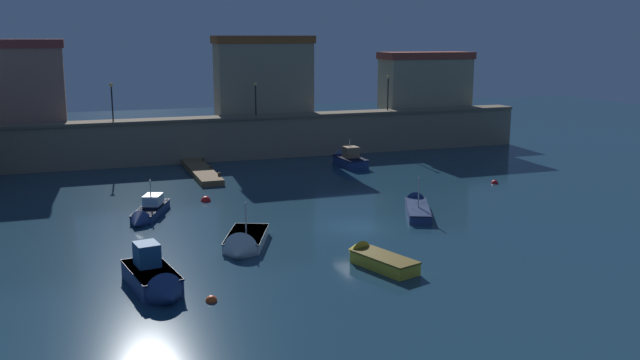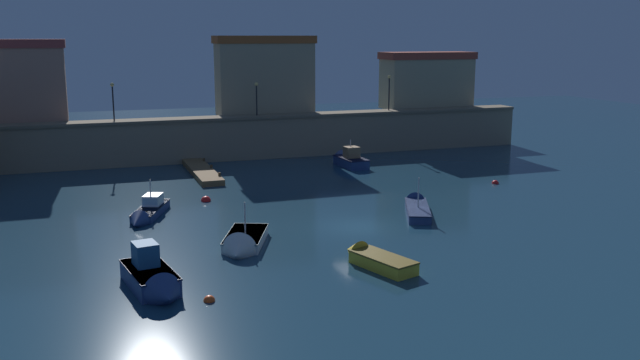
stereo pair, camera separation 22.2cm
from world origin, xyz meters
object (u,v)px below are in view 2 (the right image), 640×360
at_px(moored_boat_0, 153,279).
at_px(mooring_buoy_2, 495,183).
at_px(moored_boat_1, 348,159).
at_px(quay_lamp_0, 113,95).
at_px(quay_lamp_2, 389,87).
at_px(quay_lamp_1, 257,93).
at_px(mooring_buoy_0, 209,301).
at_px(moored_boat_3, 242,244).
at_px(mooring_buoy_1, 206,201).
at_px(moored_boat_2, 417,206).
at_px(moored_boat_7, 373,258).
at_px(moored_boat_6, 147,212).

relative_size(moored_boat_0, mooring_buoy_2, 9.94).
bearing_deg(moored_boat_1, quay_lamp_0, 68.08).
bearing_deg(quay_lamp_2, quay_lamp_1, 180.00).
height_order(moored_boat_1, mooring_buoy_2, moored_boat_1).
height_order(mooring_buoy_0, mooring_buoy_2, mooring_buoy_2).
bearing_deg(moored_boat_0, quay_lamp_0, 170.12).
bearing_deg(moored_boat_0, moored_boat_3, 123.58).
relative_size(moored_boat_1, mooring_buoy_1, 7.22).
distance_m(quay_lamp_1, moored_boat_1, 10.33).
height_order(moored_boat_2, moored_boat_7, moored_boat_2).
bearing_deg(quay_lamp_1, mooring_buoy_1, -115.99).
bearing_deg(mooring_buoy_1, moored_boat_7, -71.74).
relative_size(moored_boat_0, mooring_buoy_0, 10.34).
relative_size(moored_boat_2, moored_boat_3, 1.14).
relative_size(quay_lamp_0, moored_boat_2, 0.51).
height_order(moored_boat_0, moored_boat_2, moored_boat_2).
bearing_deg(quay_lamp_2, moored_boat_6, -143.01).
xyz_separation_m(moored_boat_2, mooring_buoy_1, (-12.03, 6.99, -0.29)).
xyz_separation_m(quay_lamp_0, mooring_buoy_2, (26.17, -16.80, -5.95)).
height_order(quay_lamp_1, moored_boat_0, quay_lamp_1).
xyz_separation_m(moored_boat_0, moored_boat_7, (10.29, 0.10, -0.21)).
height_order(quay_lamp_2, mooring_buoy_2, quay_lamp_2).
distance_m(quay_lamp_2, moored_boat_0, 40.54).
bearing_deg(mooring_buoy_2, mooring_buoy_0, -146.41).
relative_size(mooring_buoy_0, mooring_buoy_1, 0.74).
height_order(moored_boat_7, mooring_buoy_2, moored_boat_7).
distance_m(quay_lamp_0, moored_boat_3, 27.50).
height_order(moored_boat_0, moored_boat_3, moored_boat_3).
bearing_deg(moored_boat_7, mooring_buoy_0, 85.11).
bearing_deg(mooring_buoy_0, quay_lamp_1, 72.41).
relative_size(moored_boat_7, mooring_buoy_2, 8.93).
bearing_deg(mooring_buoy_1, moored_boat_6, -142.18).
distance_m(moored_boat_1, moored_boat_2, 16.04).
bearing_deg(quay_lamp_1, moored_boat_2, -78.28).
distance_m(moored_boat_1, mooring_buoy_2, 13.02).
distance_m(quay_lamp_1, moored_boat_0, 33.94).
xyz_separation_m(moored_boat_6, moored_boat_7, (9.32, -12.60, -0.01)).
relative_size(quay_lamp_0, quay_lamp_2, 0.95).
relative_size(moored_boat_7, mooring_buoy_1, 6.88).
relative_size(quay_lamp_1, mooring_buoy_1, 4.42).
height_order(moored_boat_0, mooring_buoy_2, moored_boat_0).
distance_m(moored_boat_3, mooring_buoy_0, 7.12).
relative_size(quay_lamp_2, moored_boat_2, 0.54).
relative_size(quay_lamp_2, moored_boat_1, 0.70).
xyz_separation_m(moored_boat_0, mooring_buoy_0, (2.04, -1.87, -0.55)).
distance_m(moored_boat_7, mooring_buoy_1, 16.64).
xyz_separation_m(moored_boat_2, moored_boat_3, (-12.15, -4.29, 0.01)).
height_order(mooring_buoy_1, mooring_buoy_2, mooring_buoy_1).
bearing_deg(moored_boat_6, mooring_buoy_0, 25.82).
bearing_deg(moored_boat_6, mooring_buoy_1, 149.43).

